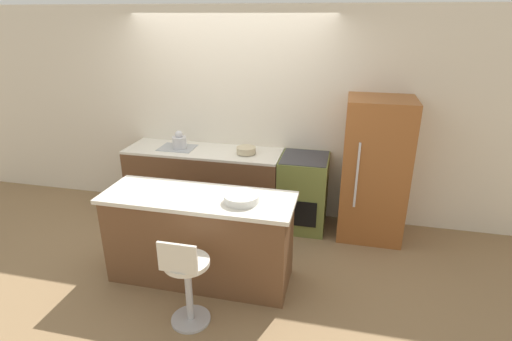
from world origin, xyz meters
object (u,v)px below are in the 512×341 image
(stool_chair, at_px, (187,280))
(kettle, at_px, (179,141))
(mixing_bowl, at_px, (246,150))
(refrigerator, at_px, (374,170))
(oven_range, at_px, (303,192))

(stool_chair, xyz_separation_m, kettle, (-0.85, 1.91, 0.56))
(mixing_bowl, bearing_deg, kettle, 180.00)
(mixing_bowl, bearing_deg, refrigerator, 0.14)
(oven_range, bearing_deg, mixing_bowl, -178.76)
(refrigerator, relative_size, stool_chair, 1.90)
(oven_range, xyz_separation_m, refrigerator, (0.80, -0.01, 0.37))
(refrigerator, relative_size, mixing_bowl, 7.04)
(stool_chair, height_order, mixing_bowl, mixing_bowl)
(oven_range, xyz_separation_m, kettle, (-1.58, -0.02, 0.55))
(refrigerator, height_order, mixing_bowl, refrigerator)
(stool_chair, bearing_deg, refrigerator, 51.29)
(refrigerator, xyz_separation_m, kettle, (-2.38, -0.00, 0.18))
(refrigerator, bearing_deg, mixing_bowl, -179.86)
(refrigerator, distance_m, mixing_bowl, 1.52)
(oven_range, distance_m, refrigerator, 0.88)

